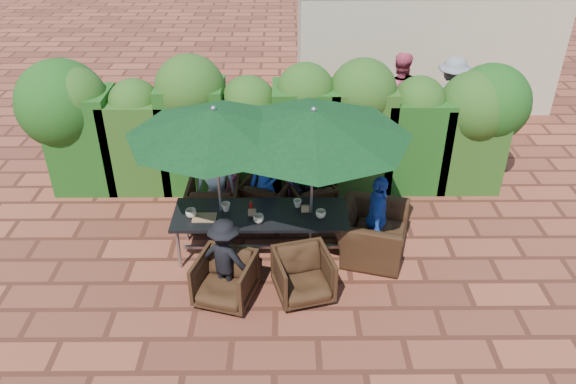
{
  "coord_description": "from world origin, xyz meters",
  "views": [
    {
      "loc": [
        0.14,
        -6.9,
        5.44
      ],
      "look_at": [
        0.18,
        0.4,
        0.98
      ],
      "focal_mm": 35.0,
      "sensor_mm": 36.0,
      "label": 1
    }
  ],
  "objects_px": {
    "umbrella_left": "(214,122)",
    "chair_near_left": "(225,277)",
    "chair_end_right": "(372,226)",
    "chair_near_right": "(303,273)",
    "umbrella_right": "(313,124)",
    "dining_table": "(261,217)",
    "chair_far_mid": "(266,197)",
    "chair_far_left": "(214,201)",
    "chair_far_right": "(310,198)"
  },
  "relations": [
    {
      "from": "chair_near_left",
      "to": "chair_end_right",
      "type": "relative_size",
      "value": 0.67
    },
    {
      "from": "chair_far_left",
      "to": "chair_near_left",
      "type": "bearing_deg",
      "value": 101.16
    },
    {
      "from": "chair_near_left",
      "to": "chair_end_right",
      "type": "bearing_deg",
      "value": 42.41
    },
    {
      "from": "dining_table",
      "to": "chair_far_left",
      "type": "xyz_separation_m",
      "value": [
        -0.81,
        0.86,
        -0.24
      ]
    },
    {
      "from": "dining_table",
      "to": "chair_end_right",
      "type": "bearing_deg",
      "value": -0.04
    },
    {
      "from": "umbrella_left",
      "to": "chair_near_left",
      "type": "height_order",
      "value": "umbrella_left"
    },
    {
      "from": "dining_table",
      "to": "umbrella_right",
      "type": "height_order",
      "value": "umbrella_right"
    },
    {
      "from": "chair_near_right",
      "to": "umbrella_right",
      "type": "bearing_deg",
      "value": 67.0
    },
    {
      "from": "chair_far_right",
      "to": "chair_near_left",
      "type": "xyz_separation_m",
      "value": [
        -1.27,
        -2.11,
        0.02
      ]
    },
    {
      "from": "chair_near_right",
      "to": "chair_end_right",
      "type": "distance_m",
      "value": 1.46
    },
    {
      "from": "dining_table",
      "to": "chair_far_right",
      "type": "xyz_separation_m",
      "value": [
        0.8,
        1.06,
        -0.31
      ]
    },
    {
      "from": "chair_near_right",
      "to": "chair_end_right",
      "type": "relative_size",
      "value": 0.67
    },
    {
      "from": "chair_far_right",
      "to": "chair_end_right",
      "type": "distance_m",
      "value": 1.4
    },
    {
      "from": "chair_far_left",
      "to": "chair_far_mid",
      "type": "bearing_deg",
      "value": -167.22
    },
    {
      "from": "umbrella_left",
      "to": "chair_far_mid",
      "type": "xyz_separation_m",
      "value": [
        0.66,
        0.97,
        -1.82
      ]
    },
    {
      "from": "umbrella_right",
      "to": "chair_far_right",
      "type": "relative_size",
      "value": 3.82
    },
    {
      "from": "dining_table",
      "to": "chair_far_mid",
      "type": "height_order",
      "value": "chair_far_mid"
    },
    {
      "from": "dining_table",
      "to": "chair_near_right",
      "type": "distance_m",
      "value": 1.19
    },
    {
      "from": "umbrella_right",
      "to": "chair_near_right",
      "type": "xyz_separation_m",
      "value": [
        -0.14,
        -1.01,
        -1.82
      ]
    },
    {
      "from": "chair_far_left",
      "to": "chair_near_left",
      "type": "relative_size",
      "value": 1.11
    },
    {
      "from": "chair_near_right",
      "to": "umbrella_left",
      "type": "bearing_deg",
      "value": 124.42
    },
    {
      "from": "umbrella_right",
      "to": "dining_table",
      "type": "bearing_deg",
      "value": -177.7
    },
    {
      "from": "chair_far_mid",
      "to": "chair_far_right",
      "type": "relative_size",
      "value": 1.06
    },
    {
      "from": "chair_far_mid",
      "to": "umbrella_left",
      "type": "bearing_deg",
      "value": 78.92
    },
    {
      "from": "chair_far_right",
      "to": "chair_near_right",
      "type": "xyz_separation_m",
      "value": [
        -0.18,
        -2.03,
        0.02
      ]
    },
    {
      "from": "chair_far_mid",
      "to": "chair_end_right",
      "type": "relative_size",
      "value": 0.67
    },
    {
      "from": "chair_end_right",
      "to": "chair_far_right",
      "type": "bearing_deg",
      "value": 56.74
    },
    {
      "from": "umbrella_right",
      "to": "chair_end_right",
      "type": "height_order",
      "value": "umbrella_right"
    },
    {
      "from": "umbrella_left",
      "to": "chair_far_left",
      "type": "distance_m",
      "value": 1.96
    },
    {
      "from": "umbrella_left",
      "to": "chair_near_right",
      "type": "relative_size",
      "value": 3.25
    },
    {
      "from": "chair_far_mid",
      "to": "chair_near_right",
      "type": "distance_m",
      "value": 2.1
    },
    {
      "from": "chair_near_left",
      "to": "umbrella_right",
      "type": "bearing_deg",
      "value": 57.93
    },
    {
      "from": "chair_near_right",
      "to": "chair_far_mid",
      "type": "bearing_deg",
      "value": 90.77
    },
    {
      "from": "umbrella_left",
      "to": "chair_far_left",
      "type": "bearing_deg",
      "value": 104.97
    },
    {
      "from": "chair_far_left",
      "to": "chair_near_left",
      "type": "height_order",
      "value": "chair_far_left"
    },
    {
      "from": "umbrella_right",
      "to": "chair_end_right",
      "type": "xyz_separation_m",
      "value": [
        0.94,
        -0.03,
        -1.71
      ]
    },
    {
      "from": "chair_near_left",
      "to": "chair_end_right",
      "type": "height_order",
      "value": "chair_end_right"
    },
    {
      "from": "dining_table",
      "to": "umbrella_right",
      "type": "xyz_separation_m",
      "value": [
        0.77,
        0.03,
        1.54
      ]
    },
    {
      "from": "dining_table",
      "to": "umbrella_left",
      "type": "xyz_separation_m",
      "value": [
        -0.6,
        0.08,
        1.54
      ]
    },
    {
      "from": "dining_table",
      "to": "chair_far_mid",
      "type": "xyz_separation_m",
      "value": [
        0.05,
        1.05,
        -0.29
      ]
    },
    {
      "from": "chair_far_mid",
      "to": "chair_near_right",
      "type": "relative_size",
      "value": 1.0
    },
    {
      "from": "chair_far_mid",
      "to": "chair_near_right",
      "type": "xyz_separation_m",
      "value": [
        0.57,
        -2.02,
        -0.0
      ]
    },
    {
      "from": "dining_table",
      "to": "chair_end_right",
      "type": "distance_m",
      "value": 1.71
    },
    {
      "from": "chair_near_left",
      "to": "chair_end_right",
      "type": "distance_m",
      "value": 2.41
    },
    {
      "from": "dining_table",
      "to": "chair_far_mid",
      "type": "distance_m",
      "value": 1.09
    },
    {
      "from": "umbrella_right",
      "to": "chair_far_mid",
      "type": "relative_size",
      "value": 3.61
    },
    {
      "from": "chair_far_right",
      "to": "chair_near_right",
      "type": "height_order",
      "value": "chair_near_right"
    },
    {
      "from": "umbrella_left",
      "to": "chair_far_right",
      "type": "distance_m",
      "value": 2.52
    },
    {
      "from": "chair_end_right",
      "to": "dining_table",
      "type": "bearing_deg",
      "value": 106.18
    },
    {
      "from": "umbrella_right",
      "to": "chair_far_right",
      "type": "bearing_deg",
      "value": 88.04
    }
  ]
}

